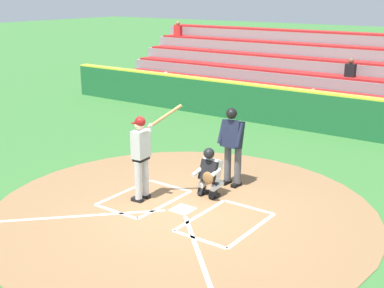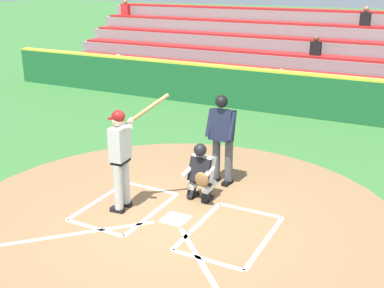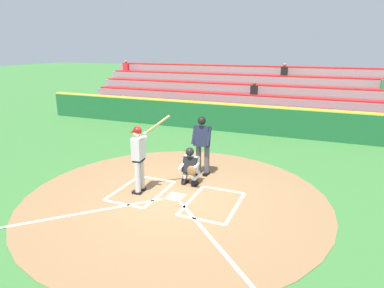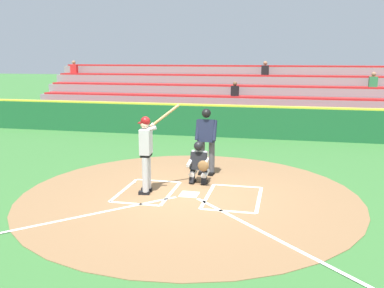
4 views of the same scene
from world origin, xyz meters
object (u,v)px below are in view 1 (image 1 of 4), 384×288
object	(u,v)px
catcher	(210,172)
plate_umpire	(232,141)
baseball	(142,185)
batter	(142,152)

from	to	relation	value
catcher	plate_umpire	bearing A→B (deg)	-91.86
catcher	baseball	bearing A→B (deg)	13.29
catcher	plate_umpire	distance (m)	1.00
batter	catcher	distance (m)	1.55
batter	baseball	xyz separation A→B (m)	(0.57, -0.62, -1.06)
catcher	baseball	world-z (taller)	catcher
catcher	plate_umpire	world-z (taller)	plate_umpire
batter	catcher	xyz separation A→B (m)	(-1.07, -1.00, -0.51)
batter	catcher	size ratio (longest dim) A/B	1.88
catcher	batter	bearing A→B (deg)	43.18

